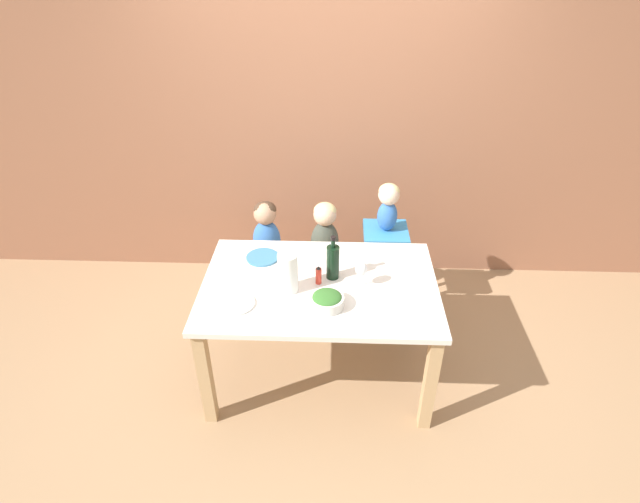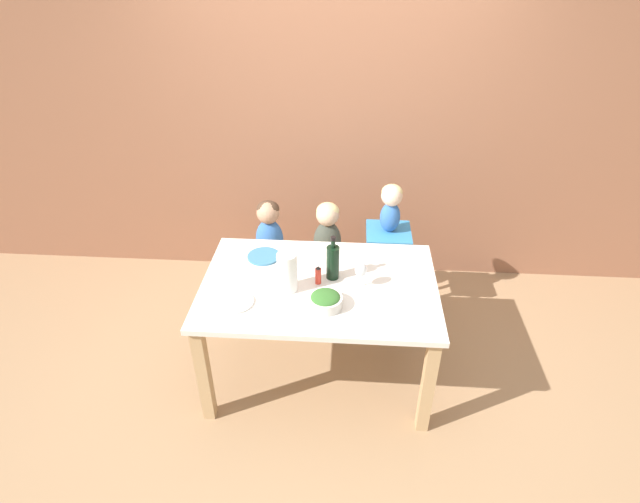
{
  "view_description": "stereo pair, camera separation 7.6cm",
  "coord_description": "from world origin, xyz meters",
  "px_view_note": "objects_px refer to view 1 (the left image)",
  "views": [
    {
      "loc": [
        0.09,
        -2.39,
        2.53
      ],
      "look_at": [
        0.0,
        0.07,
        0.92
      ],
      "focal_mm": 28.0,
      "sensor_mm": 36.0,
      "label": 1
    },
    {
      "loc": [
        0.17,
        -2.38,
        2.53
      ],
      "look_at": [
        0.0,
        0.07,
        0.92
      ],
      "focal_mm": 28.0,
      "sensor_mm": 36.0,
      "label": 2
    }
  ],
  "objects_px": {
    "dinner_plate_front_left": "(236,304)",
    "dinner_plate_back_left": "(263,257)",
    "person_child_left": "(266,229)",
    "wine_glass_near": "(361,270)",
    "chair_far_center": "(325,268)",
    "person_baby_right": "(388,203)",
    "salad_bowl_large": "(327,300)",
    "chair_far_left": "(269,267)",
    "wine_bottle": "(333,261)",
    "chair_right_highchair": "(384,250)",
    "paper_towel_roll": "(288,273)",
    "person_child_center": "(325,230)"
  },
  "relations": [
    {
      "from": "dinner_plate_front_left",
      "to": "dinner_plate_back_left",
      "type": "bearing_deg",
      "value": 79.7
    },
    {
      "from": "chair_right_highchair",
      "to": "person_baby_right",
      "type": "bearing_deg",
      "value": 90.0
    },
    {
      "from": "wine_bottle",
      "to": "dinner_plate_front_left",
      "type": "bearing_deg",
      "value": -152.21
    },
    {
      "from": "chair_far_center",
      "to": "person_child_left",
      "type": "relative_size",
      "value": 0.97
    },
    {
      "from": "chair_far_center",
      "to": "wine_bottle",
      "type": "bearing_deg",
      "value": -83.98
    },
    {
      "from": "person_child_left",
      "to": "dinner_plate_front_left",
      "type": "height_order",
      "value": "person_child_left"
    },
    {
      "from": "paper_towel_roll",
      "to": "dinner_plate_front_left",
      "type": "height_order",
      "value": "paper_towel_roll"
    },
    {
      "from": "person_baby_right",
      "to": "salad_bowl_large",
      "type": "distance_m",
      "value": 0.99
    },
    {
      "from": "wine_glass_near",
      "to": "person_child_left",
      "type": "bearing_deg",
      "value": 133.28
    },
    {
      "from": "wine_glass_near",
      "to": "wine_bottle",
      "type": "bearing_deg",
      "value": 154.88
    },
    {
      "from": "chair_far_center",
      "to": "paper_towel_roll",
      "type": "distance_m",
      "value": 0.92
    },
    {
      "from": "chair_far_left",
      "to": "person_baby_right",
      "type": "height_order",
      "value": "person_baby_right"
    },
    {
      "from": "chair_far_left",
      "to": "wine_bottle",
      "type": "xyz_separation_m",
      "value": [
        0.49,
        -0.62,
        0.48
      ]
    },
    {
      "from": "person_child_center",
      "to": "wine_bottle",
      "type": "distance_m",
      "value": 0.64
    },
    {
      "from": "chair_right_highchair",
      "to": "dinner_plate_back_left",
      "type": "height_order",
      "value": "dinner_plate_back_left"
    },
    {
      "from": "chair_far_left",
      "to": "wine_bottle",
      "type": "distance_m",
      "value": 0.92
    },
    {
      "from": "chair_far_center",
      "to": "dinner_plate_back_left",
      "type": "xyz_separation_m",
      "value": [
        -0.39,
        -0.43,
        0.37
      ]
    },
    {
      "from": "chair_far_left",
      "to": "dinner_plate_front_left",
      "type": "distance_m",
      "value": 0.97
    },
    {
      "from": "wine_glass_near",
      "to": "dinner_plate_front_left",
      "type": "xyz_separation_m",
      "value": [
        -0.71,
        -0.21,
        -0.11
      ]
    },
    {
      "from": "chair_right_highchair",
      "to": "salad_bowl_large",
      "type": "height_order",
      "value": "salad_bowl_large"
    },
    {
      "from": "person_child_center",
      "to": "person_child_left",
      "type": "bearing_deg",
      "value": 180.0
    },
    {
      "from": "dinner_plate_back_left",
      "to": "person_child_left",
      "type": "bearing_deg",
      "value": 94.57
    },
    {
      "from": "chair_far_left",
      "to": "dinner_plate_front_left",
      "type": "bearing_deg",
      "value": -93.31
    },
    {
      "from": "person_baby_right",
      "to": "paper_towel_roll",
      "type": "xyz_separation_m",
      "value": [
        -0.63,
        -0.75,
        -0.07
      ]
    },
    {
      "from": "chair_far_center",
      "to": "person_baby_right",
      "type": "height_order",
      "value": "person_baby_right"
    },
    {
      "from": "dinner_plate_front_left",
      "to": "dinner_plate_back_left",
      "type": "xyz_separation_m",
      "value": [
        0.09,
        0.47,
        0.0
      ]
    },
    {
      "from": "wine_glass_near",
      "to": "chair_far_left",
      "type": "bearing_deg",
      "value": 133.34
    },
    {
      "from": "person_baby_right",
      "to": "salad_bowl_large",
      "type": "height_order",
      "value": "person_baby_right"
    },
    {
      "from": "salad_bowl_large",
      "to": "dinner_plate_back_left",
      "type": "distance_m",
      "value": 0.63
    },
    {
      "from": "chair_far_center",
      "to": "chair_right_highchair",
      "type": "height_order",
      "value": "chair_right_highchair"
    },
    {
      "from": "chair_right_highchair",
      "to": "person_child_center",
      "type": "height_order",
      "value": "person_child_center"
    },
    {
      "from": "person_child_left",
      "to": "wine_glass_near",
      "type": "height_order",
      "value": "person_child_left"
    },
    {
      "from": "dinner_plate_back_left",
      "to": "wine_glass_near",
      "type": "bearing_deg",
      "value": -23.35
    },
    {
      "from": "chair_right_highchair",
      "to": "person_child_left",
      "type": "xyz_separation_m",
      "value": [
        -0.86,
        0.0,
        0.16
      ]
    },
    {
      "from": "dinner_plate_front_left",
      "to": "dinner_plate_back_left",
      "type": "relative_size",
      "value": 1.0
    },
    {
      "from": "wine_bottle",
      "to": "salad_bowl_large",
      "type": "height_order",
      "value": "wine_bottle"
    },
    {
      "from": "chair_right_highchair",
      "to": "salad_bowl_large",
      "type": "bearing_deg",
      "value": -114.06
    },
    {
      "from": "wine_bottle",
      "to": "chair_right_highchair",
      "type": "bearing_deg",
      "value": 58.88
    },
    {
      "from": "wine_bottle",
      "to": "salad_bowl_large",
      "type": "relative_size",
      "value": 1.49
    },
    {
      "from": "person_child_left",
      "to": "person_baby_right",
      "type": "xyz_separation_m",
      "value": [
        0.86,
        0.0,
        0.23
      ]
    },
    {
      "from": "person_child_center",
      "to": "dinner_plate_back_left",
      "type": "distance_m",
      "value": 0.58
    },
    {
      "from": "chair_far_left",
      "to": "salad_bowl_large",
      "type": "distance_m",
      "value": 1.08
    },
    {
      "from": "wine_glass_near",
      "to": "dinner_plate_front_left",
      "type": "distance_m",
      "value": 0.74
    },
    {
      "from": "chair_far_left",
      "to": "salad_bowl_large",
      "type": "height_order",
      "value": "salad_bowl_large"
    },
    {
      "from": "salad_bowl_large",
      "to": "dinner_plate_back_left",
      "type": "height_order",
      "value": "salad_bowl_large"
    },
    {
      "from": "wine_glass_near",
      "to": "chair_far_center",
      "type": "bearing_deg",
      "value": 108.5
    },
    {
      "from": "chair_far_center",
      "to": "person_baby_right",
      "type": "bearing_deg",
      "value": 0.27
    },
    {
      "from": "person_baby_right",
      "to": "wine_bottle",
      "type": "distance_m",
      "value": 0.72
    },
    {
      "from": "paper_towel_roll",
      "to": "wine_glass_near",
      "type": "distance_m",
      "value": 0.43
    },
    {
      "from": "wine_bottle",
      "to": "paper_towel_roll",
      "type": "xyz_separation_m",
      "value": [
        -0.26,
        -0.14,
        0.01
      ]
    }
  ]
}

